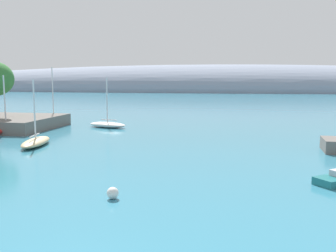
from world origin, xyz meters
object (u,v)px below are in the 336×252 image
at_px(sailboat_sand_mid_mooring, 36,142).
at_px(sailboat_white_end_of_line, 107,124).
at_px(mooring_buoy_white, 113,193).
at_px(sailboat_red_outer_mooring, 6,129).
at_px(sailboat_yellow_near_shore, 54,120).

xyz_separation_m(sailboat_sand_mid_mooring, sailboat_white_end_of_line, (2.33, 15.11, 0.01)).
bearing_deg(mooring_buoy_white, sailboat_white_end_of_line, 110.28).
height_order(sailboat_sand_mid_mooring, sailboat_red_outer_mooring, sailboat_red_outer_mooring).
height_order(sailboat_sand_mid_mooring, sailboat_white_end_of_line, sailboat_white_end_of_line).
xyz_separation_m(sailboat_red_outer_mooring, sailboat_white_end_of_line, (10.91, 7.42, -0.09)).
xyz_separation_m(sailboat_white_end_of_line, mooring_buoy_white, (11.04, -29.87, -0.11)).
xyz_separation_m(sailboat_yellow_near_shore, sailboat_red_outer_mooring, (-1.10, -10.45, 0.04)).
bearing_deg(mooring_buoy_white, sailboat_red_outer_mooring, 134.35).
height_order(sailboat_yellow_near_shore, sailboat_white_end_of_line, sailboat_yellow_near_shore).
bearing_deg(sailboat_yellow_near_shore, mooring_buoy_white, -174.66).
height_order(sailboat_yellow_near_shore, sailboat_sand_mid_mooring, sailboat_yellow_near_shore).
height_order(sailboat_white_end_of_line, mooring_buoy_white, sailboat_white_end_of_line).
bearing_deg(sailboat_white_end_of_line, mooring_buoy_white, 126.19).
bearing_deg(mooring_buoy_white, sailboat_sand_mid_mooring, 132.17).
xyz_separation_m(sailboat_yellow_near_shore, sailboat_sand_mid_mooring, (7.48, -18.14, -0.07)).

